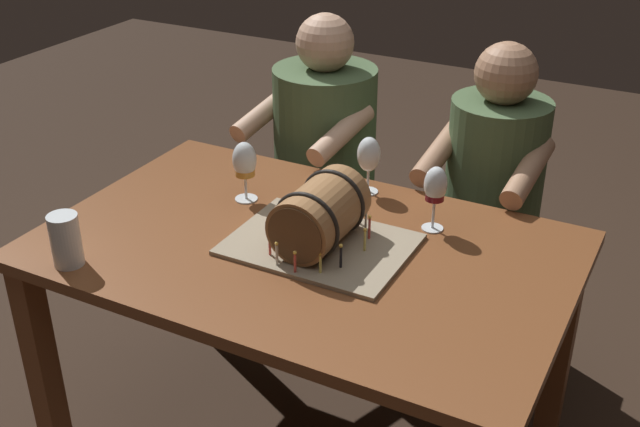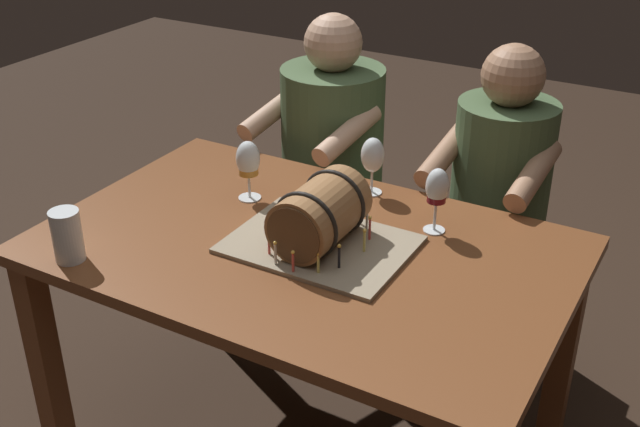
% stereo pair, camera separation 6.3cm
% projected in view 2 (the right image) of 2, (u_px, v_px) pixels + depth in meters
% --- Properties ---
extents(dining_table, '(1.42, 0.90, 0.75)m').
position_uv_depth(dining_table, '(305.00, 277.00, 2.19)').
color(dining_table, brown).
rests_on(dining_table, ground).
extents(barrel_cake, '(0.48, 0.35, 0.19)m').
position_uv_depth(barrel_cake, '(320.00, 219.00, 2.09)').
color(barrel_cake, gray).
rests_on(barrel_cake, dining_table).
extents(wine_glass_amber, '(0.07, 0.07, 0.18)m').
position_uv_depth(wine_glass_amber, '(248.00, 162.00, 2.32)').
color(wine_glass_amber, white).
rests_on(wine_glass_amber, dining_table).
extents(wine_glass_red, '(0.06, 0.06, 0.19)m').
position_uv_depth(wine_glass_red, '(437.00, 189.00, 2.14)').
color(wine_glass_red, white).
rests_on(wine_glass_red, dining_table).
extents(wine_glass_empty, '(0.07, 0.07, 0.18)m').
position_uv_depth(wine_glass_empty, '(373.00, 156.00, 2.35)').
color(wine_glass_empty, white).
rests_on(wine_glass_empty, dining_table).
extents(beer_pint, '(0.08, 0.08, 0.14)m').
position_uv_depth(beer_pint, '(67.00, 237.00, 2.04)').
color(beer_pint, white).
rests_on(beer_pint, dining_table).
extents(person_seated_left, '(0.45, 0.52, 1.18)m').
position_uv_depth(person_seated_left, '(332.00, 181.00, 2.92)').
color(person_seated_left, '#2A3A24').
rests_on(person_seated_left, ground).
extents(person_seated_right, '(0.37, 0.47, 1.16)m').
position_uv_depth(person_seated_right, '(494.00, 230.00, 2.66)').
color(person_seated_right, '#2A3A24').
rests_on(person_seated_right, ground).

